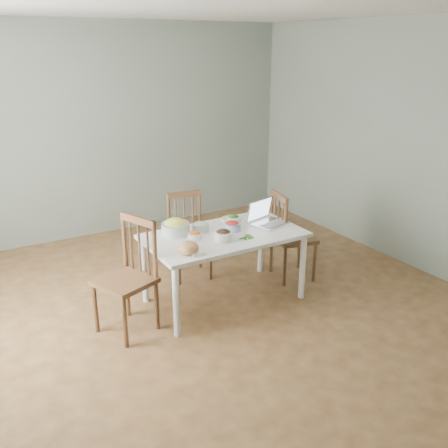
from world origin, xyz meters
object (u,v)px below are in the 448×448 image
dining_table (224,267)px  bowl_squash (175,227)px  chair_far (190,237)px  bread_boule (188,248)px  chair_left (124,278)px  laptop (270,213)px  chair_right (293,235)px

dining_table → bowl_squash: (-0.40, 0.22, 0.43)m
chair_far → bread_boule: (-0.47, -0.92, 0.30)m
chair_left → laptop: (1.56, 0.05, 0.31)m
bread_boule → bowl_squash: bowl_squash is taller
bowl_squash → chair_far: bearing=50.3°
chair_left → laptop: 1.59m
bowl_squash → laptop: laptop is taller
chair_far → laptop: (0.57, -0.67, 0.36)m
chair_left → bowl_squash: (0.63, 0.28, 0.27)m
chair_left → bowl_squash: size_ratio=3.82×
dining_table → laptop: bearing=-1.1°
chair_right → bowl_squash: bearing=96.6°
chair_far → chair_left: (-0.99, -0.71, 0.05)m
bread_boule → bowl_squash: 0.50m
chair_right → bread_boule: size_ratio=5.33×
dining_table → chair_far: bearing=93.7°
chair_right → chair_left: bearing=106.8°
bread_boule → laptop: 1.08m
chair_right → bread_boule: bearing=116.4°
chair_left → chair_right: bearing=72.8°
bread_boule → laptop: laptop is taller
chair_far → bread_boule: size_ratio=5.07×
bowl_squash → laptop: bearing=-13.8°
bread_boule → dining_table: bearing=27.4°
dining_table → chair_left: chair_left is taller
chair_right → bread_boule: chair_right is taller
bowl_squash → bread_boule: bearing=-102.7°
chair_left → dining_table: bearing=72.0°
chair_left → laptop: bearing=70.6°
chair_right → bowl_squash: (-1.31, 0.15, 0.30)m
bread_boule → chair_left: bearing=157.9°
bowl_squash → laptop: (0.94, -0.23, 0.04)m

